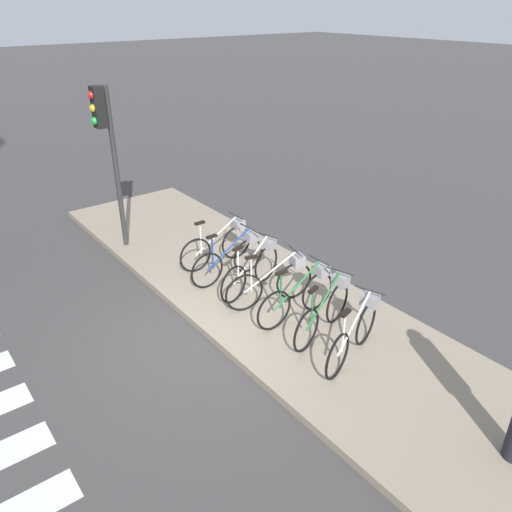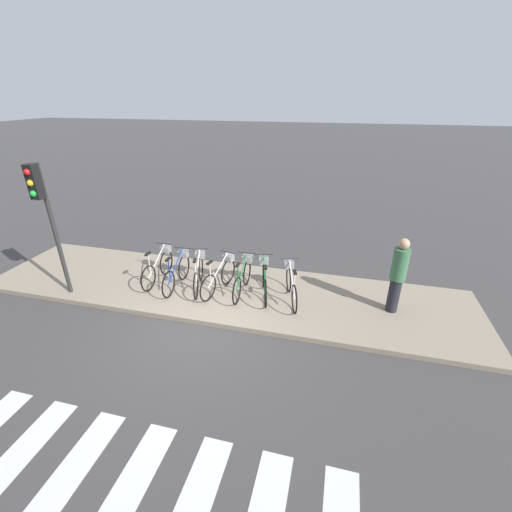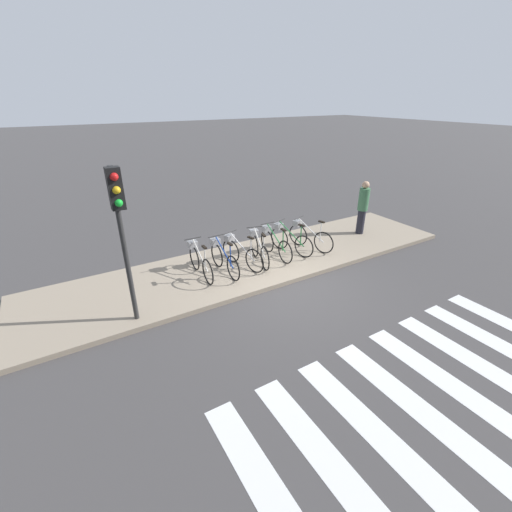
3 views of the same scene
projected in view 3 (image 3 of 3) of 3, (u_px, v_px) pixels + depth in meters
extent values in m
plane|color=#423F3F|center=(286.00, 285.00, 8.83)|extent=(120.00, 120.00, 0.00)
cube|color=gray|center=(257.00, 262.00, 9.92)|extent=(12.48, 2.89, 0.12)
torus|color=black|center=(208.00, 272.00, 8.52)|extent=(0.05, 0.68, 0.68)
torus|color=black|center=(194.00, 258.00, 9.25)|extent=(0.05, 0.68, 0.68)
cylinder|color=beige|center=(200.00, 255.00, 8.77)|extent=(0.05, 0.94, 0.57)
cylinder|color=beige|center=(205.00, 259.00, 8.49)|extent=(0.03, 0.03, 0.61)
cube|color=black|center=(204.00, 247.00, 8.35)|extent=(0.07, 0.20, 0.04)
cylinder|color=#262626|center=(193.00, 238.00, 9.00)|extent=(0.46, 0.03, 0.02)
cube|color=gray|center=(193.00, 244.00, 9.12)|extent=(0.24, 0.20, 0.18)
torus|color=black|center=(233.00, 268.00, 8.70)|extent=(0.05, 0.68, 0.68)
torus|color=black|center=(217.00, 255.00, 9.41)|extent=(0.05, 0.68, 0.68)
cylinder|color=navy|center=(224.00, 252.00, 8.94)|extent=(0.05, 0.95, 0.57)
cylinder|color=navy|center=(230.00, 256.00, 8.67)|extent=(0.03, 0.03, 0.61)
cube|color=black|center=(230.00, 244.00, 8.53)|extent=(0.07, 0.20, 0.04)
cylinder|color=#262626|center=(216.00, 236.00, 9.16)|extent=(0.46, 0.04, 0.02)
cube|color=gray|center=(215.00, 242.00, 9.28)|extent=(0.24, 0.21, 0.18)
torus|color=black|center=(254.00, 261.00, 9.09)|extent=(0.21, 0.66, 0.68)
torus|color=black|center=(231.00, 251.00, 9.67)|extent=(0.21, 0.66, 0.68)
cylinder|color=silver|center=(242.00, 247.00, 9.26)|extent=(0.28, 0.92, 0.57)
cylinder|color=silver|center=(251.00, 249.00, 9.04)|extent=(0.04, 0.04, 0.61)
cube|color=black|center=(251.00, 238.00, 8.90)|extent=(0.12, 0.21, 0.04)
cylinder|color=#262626|center=(230.00, 232.00, 9.42)|extent=(0.45, 0.14, 0.02)
cube|color=gray|center=(229.00, 238.00, 9.54)|extent=(0.28, 0.26, 0.18)
torus|color=black|center=(265.00, 258.00, 9.22)|extent=(0.18, 0.67, 0.68)
torus|color=black|center=(254.00, 245.00, 10.02)|extent=(0.18, 0.67, 0.68)
cylinder|color=beige|center=(259.00, 243.00, 9.51)|extent=(0.24, 0.93, 0.57)
cylinder|color=beige|center=(263.00, 246.00, 9.20)|extent=(0.04, 0.04, 0.61)
cube|color=black|center=(264.00, 235.00, 9.07)|extent=(0.11, 0.21, 0.04)
cylinder|color=#262626|center=(254.00, 227.00, 9.78)|extent=(0.45, 0.12, 0.02)
cube|color=gray|center=(254.00, 233.00, 9.90)|extent=(0.28, 0.25, 0.18)
torus|color=black|center=(285.00, 252.00, 9.59)|extent=(0.04, 0.68, 0.68)
torus|color=black|center=(267.00, 241.00, 10.31)|extent=(0.04, 0.68, 0.68)
cylinder|color=#267238|center=(276.00, 238.00, 9.83)|extent=(0.04, 0.94, 0.57)
cylinder|color=#267238|center=(283.00, 241.00, 9.56)|extent=(0.03, 0.03, 0.61)
cube|color=black|center=(283.00, 230.00, 9.42)|extent=(0.07, 0.20, 0.04)
cylinder|color=#262626|center=(267.00, 223.00, 10.06)|extent=(0.46, 0.03, 0.02)
cube|color=gray|center=(266.00, 229.00, 10.18)|extent=(0.24, 0.20, 0.18)
torus|color=black|center=(304.00, 247.00, 9.94)|extent=(0.22, 0.66, 0.68)
torus|color=black|center=(279.00, 238.00, 10.52)|extent=(0.22, 0.66, 0.68)
cylinder|color=#267238|center=(292.00, 234.00, 10.12)|extent=(0.28, 0.92, 0.57)
cylinder|color=#267238|center=(301.00, 236.00, 9.89)|extent=(0.04, 0.04, 0.61)
cube|color=black|center=(301.00, 225.00, 9.75)|extent=(0.12, 0.21, 0.04)
cylinder|color=#262626|center=(280.00, 221.00, 10.28)|extent=(0.45, 0.15, 0.02)
cube|color=gray|center=(278.00, 226.00, 10.39)|extent=(0.28, 0.26, 0.18)
torus|color=black|center=(324.00, 243.00, 10.21)|extent=(0.24, 0.66, 0.68)
torus|color=black|center=(298.00, 235.00, 10.77)|extent=(0.24, 0.66, 0.68)
cylinder|color=silver|center=(311.00, 230.00, 10.37)|extent=(0.31, 0.91, 0.57)
cylinder|color=silver|center=(321.00, 232.00, 10.16)|extent=(0.04, 0.04, 0.61)
cube|color=black|center=(322.00, 222.00, 10.02)|extent=(0.13, 0.21, 0.04)
cylinder|color=#262626|center=(299.00, 218.00, 10.52)|extent=(0.45, 0.16, 0.02)
cube|color=gray|center=(297.00, 223.00, 10.63)|extent=(0.29, 0.26, 0.18)
cylinder|color=#23232D|center=(361.00, 222.00, 11.67)|extent=(0.26, 0.26, 0.83)
cylinder|color=#3F724C|center=(364.00, 199.00, 11.34)|extent=(0.34, 0.34, 0.74)
sphere|color=tan|center=(366.00, 185.00, 11.13)|extent=(0.24, 0.24, 0.24)
cylinder|color=#2D2D2D|center=(125.00, 249.00, 6.65)|extent=(0.10, 0.10, 3.23)
cube|color=black|center=(115.00, 189.00, 5.98)|extent=(0.24, 0.20, 0.75)
sphere|color=red|center=(114.00, 177.00, 5.81)|extent=(0.14, 0.14, 0.14)
sphere|color=gold|center=(117.00, 190.00, 5.90)|extent=(0.14, 0.14, 0.14)
sphere|color=green|center=(119.00, 203.00, 6.00)|extent=(0.14, 0.14, 0.14)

